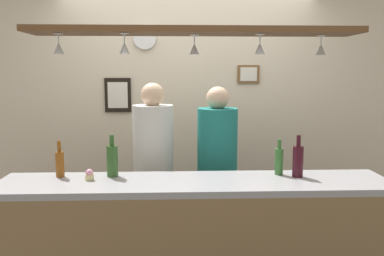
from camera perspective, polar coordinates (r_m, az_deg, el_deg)
The scene contains 18 objects.
back_wall at distance 4.24m, azimuth -0.55°, elevation 1.56°, with size 4.40×0.06×2.60m, color beige.
bar_counter at distance 2.82m, azimuth 0.52°, elevation -14.57°, with size 2.70×0.55×1.02m.
overhead_glass_rack at distance 2.83m, azimuth 0.34°, elevation 13.22°, with size 2.20×0.36×0.04m, color brown.
hanging_wineglass_far_left at distance 2.88m, azimuth -17.89°, elevation 10.52°, with size 0.07×0.07×0.13m.
hanging_wineglass_left at distance 2.77m, azimuth -9.29°, elevation 10.92°, with size 0.07×0.07×0.13m.
hanging_wineglass_center_left at distance 2.83m, azimuth 0.42°, elevation 10.95°, with size 0.07×0.07×0.13m.
hanging_wineglass_center at distance 2.82m, azimuth 9.33°, elevation 10.86°, with size 0.07×0.07×0.13m.
hanging_wineglass_center_right at distance 3.03m, azimuth 17.34°, elevation 10.40°, with size 0.07×0.07×0.13m.
person_middle_white_patterned_shirt at distance 3.54m, azimuth -5.34°, elevation -4.56°, with size 0.34×0.34×1.67m.
person_right_teal_shirt at distance 3.56m, azimuth 3.49°, elevation -4.82°, with size 0.34×0.34×1.64m.
bottle_beer_green_import at distance 3.07m, azimuth 11.92°, elevation -4.40°, with size 0.06×0.06×0.26m.
bottle_wine_dark_red at distance 3.03m, azimuth 14.40°, elevation -4.35°, with size 0.08×0.08×0.30m.
bottle_champagne_green at distance 3.01m, azimuth -10.93°, elevation -4.36°, with size 0.08×0.08×0.30m.
bottle_beer_amber_tall at distance 3.09m, azimuth -17.76°, elevation -4.61°, with size 0.06×0.06×0.26m.
cupcake at distance 2.95m, azimuth -13.96°, elevation -6.31°, with size 0.06×0.06×0.08m.
picture_frame_caricature at distance 4.21m, azimuth -10.18°, elevation 4.49°, with size 0.26×0.02×0.34m.
picture_frame_upper_small at distance 4.23m, azimuth 7.79°, elevation 7.36°, with size 0.22×0.02×0.18m.
wall_clock at distance 4.19m, azimuth -6.52°, elevation 12.20°, with size 0.22×0.22×0.03m, color white.
Camera 1 is at (-0.13, -3.11, 1.76)m, focal length 38.69 mm.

